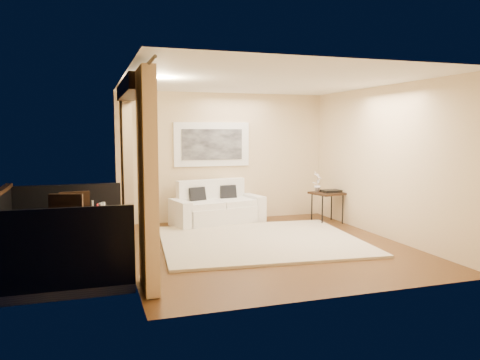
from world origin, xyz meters
name	(u,v)px	position (x,y,z in m)	size (l,w,h in m)	color
floor	(266,246)	(0.00, 0.00, 0.00)	(5.00, 5.00, 0.00)	#583719
room_shell	(132,89)	(-2.13, 0.00, 2.52)	(5.00, 6.40, 5.00)	white
balcony	(52,251)	(-3.31, 0.00, 0.18)	(1.81, 2.60, 1.17)	#605B56
curtains	(135,169)	(-2.11, 0.00, 1.34)	(0.16, 4.80, 2.64)	#D5B183
artwork	(212,144)	(-0.28, 2.46, 1.62)	(1.62, 0.07, 0.92)	white
rug	(261,241)	(0.01, 0.30, 0.02)	(3.35, 2.91, 0.04)	beige
sofa	(216,208)	(-0.29, 2.09, 0.32)	(1.98, 1.15, 0.89)	white
side_table	(327,195)	(1.93, 1.48, 0.58)	(0.69, 0.69, 0.64)	black
tray	(331,191)	(2.01, 1.46, 0.66)	(0.38, 0.28, 0.05)	black
orchid	(317,181)	(1.77, 1.63, 0.85)	(0.23, 0.15, 0.43)	white
bistro_table	(94,215)	(-2.71, 0.36, 0.61)	(0.63, 0.63, 0.69)	black
balcony_chair_far	(75,218)	(-2.99, 0.33, 0.58)	(0.48, 0.48, 1.00)	black
balcony_chair_near	(64,227)	(-3.10, -0.51, 0.62)	(0.57, 0.57, 1.06)	black
ice_bucket	(81,204)	(-2.90, 0.43, 0.79)	(0.18, 0.18, 0.20)	silver
candle	(99,206)	(-2.63, 0.50, 0.72)	(0.06, 0.06, 0.07)	red
vase	(92,206)	(-2.73, 0.15, 0.78)	(0.04, 0.04, 0.18)	silver
glass_a	(100,207)	(-2.61, 0.25, 0.75)	(0.06, 0.06, 0.12)	white
glass_b	(103,206)	(-2.57, 0.34, 0.75)	(0.06, 0.06, 0.12)	white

